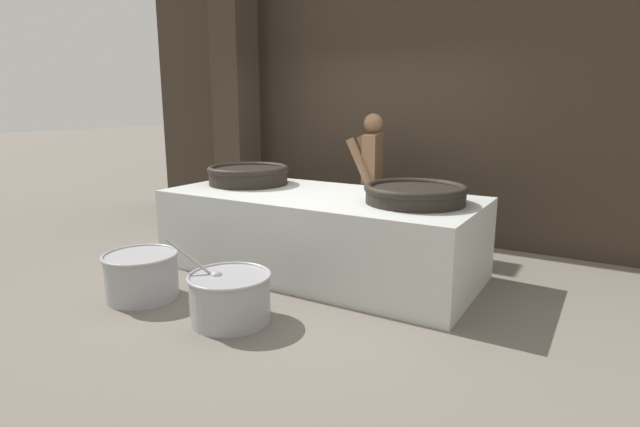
{
  "coord_description": "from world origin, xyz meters",
  "views": [
    {
      "loc": [
        2.62,
        -4.38,
        1.76
      ],
      "look_at": [
        0.0,
        0.0,
        0.63
      ],
      "focal_mm": 28.0,
      "sensor_mm": 36.0,
      "label": 1
    }
  ],
  "objects_px": {
    "giant_wok_near": "(248,174)",
    "prep_bowl_meat": "(141,274)",
    "prep_bowl_vegetables": "(230,295)",
    "giant_wok_far": "(415,193)",
    "cook": "(371,177)"
  },
  "relations": [
    {
      "from": "prep_bowl_vegetables",
      "to": "prep_bowl_meat",
      "type": "relative_size",
      "value": 1.29
    },
    {
      "from": "prep_bowl_meat",
      "to": "giant_wok_far",
      "type": "bearing_deg",
      "value": 36.95
    },
    {
      "from": "prep_bowl_vegetables",
      "to": "giant_wok_far",
      "type": "bearing_deg",
      "value": 56.15
    },
    {
      "from": "giant_wok_near",
      "to": "prep_bowl_vegetables",
      "type": "relative_size",
      "value": 1.08
    },
    {
      "from": "cook",
      "to": "giant_wok_near",
      "type": "bearing_deg",
      "value": 25.31
    },
    {
      "from": "giant_wok_near",
      "to": "giant_wok_far",
      "type": "xyz_separation_m",
      "value": [
        2.07,
        -0.09,
        -0.02
      ]
    },
    {
      "from": "giant_wok_near",
      "to": "giant_wok_far",
      "type": "distance_m",
      "value": 2.07
    },
    {
      "from": "giant_wok_near",
      "to": "prep_bowl_meat",
      "type": "distance_m",
      "value": 1.78
    },
    {
      "from": "giant_wok_near",
      "to": "prep_bowl_meat",
      "type": "xyz_separation_m",
      "value": [
        0.03,
        -1.62,
        -0.72
      ]
    },
    {
      "from": "prep_bowl_meat",
      "to": "cook",
      "type": "bearing_deg",
      "value": 66.18
    },
    {
      "from": "cook",
      "to": "prep_bowl_vegetables",
      "type": "bearing_deg",
      "value": 75.13
    },
    {
      "from": "cook",
      "to": "giant_wok_far",
      "type": "bearing_deg",
      "value": 119.86
    },
    {
      "from": "cook",
      "to": "prep_bowl_meat",
      "type": "bearing_deg",
      "value": 53.27
    },
    {
      "from": "giant_wok_near",
      "to": "giant_wok_far",
      "type": "height_order",
      "value": "giant_wok_near"
    },
    {
      "from": "giant_wok_near",
      "to": "prep_bowl_meat",
      "type": "bearing_deg",
      "value": -88.84
    }
  ]
}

